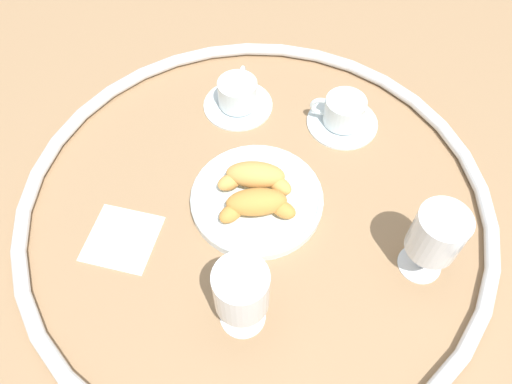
{
  "coord_description": "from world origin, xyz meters",
  "views": [
    {
      "loc": [
        -0.15,
        0.44,
        0.71
      ],
      "look_at": [
        0.0,
        -0.01,
        0.03
      ],
      "focal_mm": 34.75,
      "sensor_mm": 36.0,
      "label": 1
    }
  ],
  "objects_px": {
    "pastry_plate": "(256,198)",
    "juice_glass_right": "(241,292)",
    "coffee_cup_far": "(238,96)",
    "folded_napkin": "(122,238)",
    "croissant_large": "(255,177)",
    "croissant_small": "(257,204)",
    "coffee_cup_near": "(343,114)",
    "juice_glass_left": "(436,236)"
  },
  "relations": [
    {
      "from": "croissant_large",
      "to": "coffee_cup_far",
      "type": "bearing_deg",
      "value": -61.15
    },
    {
      "from": "juice_glass_right",
      "to": "folded_napkin",
      "type": "relative_size",
      "value": 1.27
    },
    {
      "from": "juice_glass_left",
      "to": "folded_napkin",
      "type": "bearing_deg",
      "value": 13.86
    },
    {
      "from": "croissant_large",
      "to": "juice_glass_right",
      "type": "relative_size",
      "value": 0.95
    },
    {
      "from": "coffee_cup_near",
      "to": "juice_glass_left",
      "type": "relative_size",
      "value": 0.97
    },
    {
      "from": "coffee_cup_near",
      "to": "folded_napkin",
      "type": "relative_size",
      "value": 1.24
    },
    {
      "from": "pastry_plate",
      "to": "coffee_cup_near",
      "type": "xyz_separation_m",
      "value": [
        -0.1,
        -0.23,
        0.02
      ]
    },
    {
      "from": "coffee_cup_near",
      "to": "folded_napkin",
      "type": "height_order",
      "value": "coffee_cup_near"
    },
    {
      "from": "coffee_cup_far",
      "to": "folded_napkin",
      "type": "distance_m",
      "value": 0.35
    },
    {
      "from": "croissant_large",
      "to": "juice_glass_left",
      "type": "relative_size",
      "value": 0.95
    },
    {
      "from": "croissant_small",
      "to": "juice_glass_right",
      "type": "distance_m",
      "value": 0.18
    },
    {
      "from": "juice_glass_left",
      "to": "folded_napkin",
      "type": "distance_m",
      "value": 0.49
    },
    {
      "from": "coffee_cup_near",
      "to": "folded_napkin",
      "type": "bearing_deg",
      "value": 52.93
    },
    {
      "from": "croissant_small",
      "to": "coffee_cup_far",
      "type": "relative_size",
      "value": 0.92
    },
    {
      "from": "croissant_small",
      "to": "juice_glass_left",
      "type": "bearing_deg",
      "value": -179.6
    },
    {
      "from": "coffee_cup_far",
      "to": "folded_napkin",
      "type": "height_order",
      "value": "coffee_cup_far"
    },
    {
      "from": "juice_glass_left",
      "to": "folded_napkin",
      "type": "height_order",
      "value": "juice_glass_left"
    },
    {
      "from": "pastry_plate",
      "to": "folded_napkin",
      "type": "height_order",
      "value": "pastry_plate"
    },
    {
      "from": "folded_napkin",
      "to": "pastry_plate",
      "type": "bearing_deg",
      "value": -142.18
    },
    {
      "from": "pastry_plate",
      "to": "croissant_small",
      "type": "xyz_separation_m",
      "value": [
        -0.01,
        0.03,
        0.03
      ]
    },
    {
      "from": "pastry_plate",
      "to": "coffee_cup_near",
      "type": "bearing_deg",
      "value": -112.84
    },
    {
      "from": "croissant_small",
      "to": "juice_glass_left",
      "type": "height_order",
      "value": "juice_glass_left"
    },
    {
      "from": "croissant_small",
      "to": "juice_glass_left",
      "type": "relative_size",
      "value": 0.89
    },
    {
      "from": "coffee_cup_far",
      "to": "pastry_plate",
      "type": "bearing_deg",
      "value": 118.14
    },
    {
      "from": "pastry_plate",
      "to": "juice_glass_right",
      "type": "xyz_separation_m",
      "value": [
        -0.05,
        0.2,
        0.08
      ]
    },
    {
      "from": "croissant_large",
      "to": "pastry_plate",
      "type": "bearing_deg",
      "value": 112.07
    },
    {
      "from": "croissant_small",
      "to": "croissant_large",
      "type": "bearing_deg",
      "value": -68.27
    },
    {
      "from": "coffee_cup_near",
      "to": "juice_glass_right",
      "type": "height_order",
      "value": "juice_glass_right"
    },
    {
      "from": "coffee_cup_far",
      "to": "croissant_large",
      "type": "bearing_deg",
      "value": 118.85
    },
    {
      "from": "juice_glass_right",
      "to": "juice_glass_left",
      "type": "bearing_deg",
      "value": -143.55
    },
    {
      "from": "juice_glass_left",
      "to": "juice_glass_right",
      "type": "xyz_separation_m",
      "value": [
        0.23,
        0.17,
        0.0
      ]
    },
    {
      "from": "coffee_cup_near",
      "to": "juice_glass_right",
      "type": "relative_size",
      "value": 0.97
    },
    {
      "from": "croissant_small",
      "to": "juice_glass_right",
      "type": "bearing_deg",
      "value": 102.58
    },
    {
      "from": "coffee_cup_far",
      "to": "juice_glass_left",
      "type": "distance_m",
      "value": 0.46
    },
    {
      "from": "coffee_cup_near",
      "to": "coffee_cup_far",
      "type": "distance_m",
      "value": 0.21
    },
    {
      "from": "pastry_plate",
      "to": "juice_glass_right",
      "type": "relative_size",
      "value": 1.62
    },
    {
      "from": "coffee_cup_far",
      "to": "folded_napkin",
      "type": "relative_size",
      "value": 1.24
    },
    {
      "from": "croissant_large",
      "to": "folded_napkin",
      "type": "bearing_deg",
      "value": 43.46
    },
    {
      "from": "pastry_plate",
      "to": "croissant_large",
      "type": "distance_m",
      "value": 0.04
    },
    {
      "from": "pastry_plate",
      "to": "croissant_large",
      "type": "bearing_deg",
      "value": -67.93
    },
    {
      "from": "croissant_small",
      "to": "coffee_cup_near",
      "type": "relative_size",
      "value": 0.92
    },
    {
      "from": "juice_glass_right",
      "to": "coffee_cup_near",
      "type": "bearing_deg",
      "value": -96.13
    }
  ]
}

